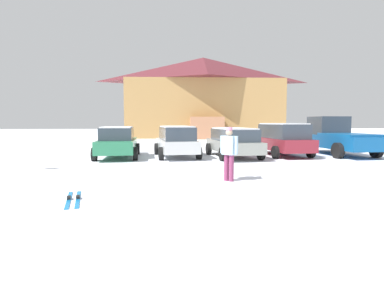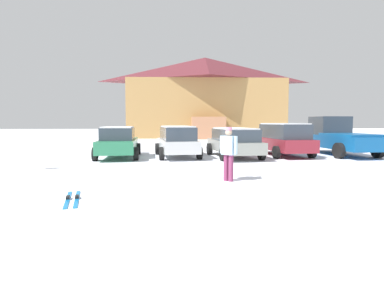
{
  "view_description": "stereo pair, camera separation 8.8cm",
  "coord_description": "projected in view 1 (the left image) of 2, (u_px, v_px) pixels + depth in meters",
  "views": [
    {
      "loc": [
        -1.26,
        -3.09,
        1.82
      ],
      "look_at": [
        -0.24,
        7.86,
        1.02
      ],
      "focal_mm": 28.0,
      "sensor_mm": 36.0,
      "label": 1
    },
    {
      "loc": [
        -1.17,
        -3.1,
        1.82
      ],
      "look_at": [
        -0.24,
        7.86,
        1.02
      ],
      "focal_mm": 28.0,
      "sensor_mm": 36.0,
      "label": 2
    }
  ],
  "objects": [
    {
      "name": "parked_grey_wagon",
      "position": [
        233.0,
        141.0,
        15.52
      ],
      "size": [
        2.43,
        4.68,
        1.53
      ],
      "color": "gray",
      "rests_on": "ground"
    },
    {
      "name": "pair_of_skis",
      "position": [
        73.0,
        199.0,
        7.02
      ],
      "size": [
        0.66,
        1.65,
        0.08
      ],
      "color": "#1670B3",
      "rests_on": "ground"
    },
    {
      "name": "parked_maroon_van",
      "position": [
        282.0,
        138.0,
        16.33
      ],
      "size": [
        2.28,
        4.44,
        1.77
      ],
      "color": "maroon",
      "rests_on": "ground"
    },
    {
      "name": "pickup_truck",
      "position": [
        336.0,
        137.0,
        16.86
      ],
      "size": [
        2.53,
        5.29,
        2.15
      ],
      "color": "navy",
      "rests_on": "ground"
    },
    {
      "name": "skier_adult_in_blue_parka",
      "position": [
        229.0,
        151.0,
        9.2
      ],
      "size": [
        0.47,
        0.47,
        1.67
      ],
      "color": "#7B3053",
      "rests_on": "ground"
    },
    {
      "name": "ground",
      "position": [
        279.0,
        286.0,
        3.32
      ],
      "size": [
        160.0,
        160.0,
        0.0
      ],
      "primitive_type": "plane",
      "color": "white"
    },
    {
      "name": "parked_green_coupe",
      "position": [
        118.0,
        142.0,
        15.35
      ],
      "size": [
        2.28,
        4.36,
        1.59
      ],
      "color": "#27714C",
      "rests_on": "ground"
    },
    {
      "name": "parked_silver_wagon",
      "position": [
        176.0,
        140.0,
        15.7
      ],
      "size": [
        2.41,
        4.4,
        1.62
      ],
      "color": "#B8BBBB",
      "rests_on": "ground"
    },
    {
      "name": "ski_lodge",
      "position": [
        203.0,
        97.0,
        36.92
      ],
      "size": [
        19.04,
        10.81,
        9.73
      ],
      "color": "#A17944",
      "rests_on": "ground"
    }
  ]
}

